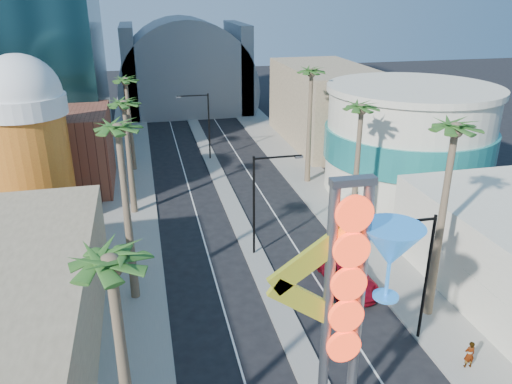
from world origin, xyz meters
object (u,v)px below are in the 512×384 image
Objects in this scene: neon_sign at (363,294)px; pedestrian_b at (345,228)px; pedestrian_a at (469,354)px; red_pickup at (347,275)px.

neon_sign reaches higher than pedestrian_b.
pedestrian_a is at bearing 78.22° from pedestrian_b.
pedestrian_a is at bearing -69.17° from red_pickup.
red_pickup is at bearing -65.67° from pedestrian_a.
pedestrian_a is 15.90m from pedestrian_b.
pedestrian_a reaches higher than red_pickup.
pedestrian_b is (7.12, 17.98, -6.39)m from neon_sign.
pedestrian_a is (3.16, -9.15, 0.12)m from red_pickup.
neon_sign is 13.72m from red_pickup.
pedestrian_b is (2.64, 6.74, 0.07)m from red_pickup.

